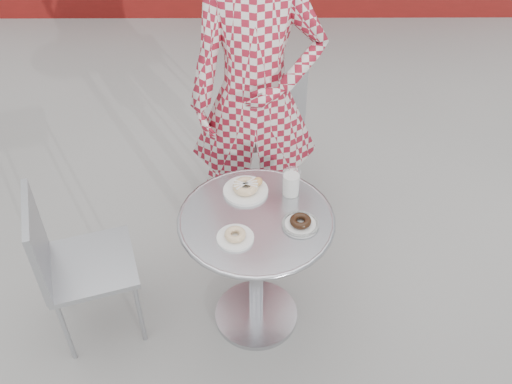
{
  "coord_description": "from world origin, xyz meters",
  "views": [
    {
      "loc": [
        -0.02,
        -1.73,
        2.38
      ],
      "look_at": [
        -0.01,
        0.12,
        0.76
      ],
      "focal_mm": 40.0,
      "sensor_mm": 36.0,
      "label": 1
    }
  ],
  "objects_px": {
    "chair_left": "(95,289)",
    "milk_cup": "(291,183)",
    "chair_far": "(257,153)",
    "plate_far": "(246,188)",
    "plate_near": "(235,236)",
    "bistro_table": "(256,245)",
    "seated_person": "(256,97)",
    "plate_checker": "(300,223)"
  },
  "relations": [
    {
      "from": "bistro_table",
      "to": "plate_checker",
      "type": "bearing_deg",
      "value": -14.28
    },
    {
      "from": "bistro_table",
      "to": "chair_left",
      "type": "distance_m",
      "value": 0.81
    },
    {
      "from": "chair_left",
      "to": "milk_cup",
      "type": "relative_size",
      "value": 6.53
    },
    {
      "from": "plate_checker",
      "to": "plate_near",
      "type": "bearing_deg",
      "value": -164.34
    },
    {
      "from": "plate_near",
      "to": "milk_cup",
      "type": "bearing_deg",
      "value": 49.19
    },
    {
      "from": "plate_checker",
      "to": "milk_cup",
      "type": "relative_size",
      "value": 1.26
    },
    {
      "from": "chair_far",
      "to": "plate_far",
      "type": "height_order",
      "value": "chair_far"
    },
    {
      "from": "bistro_table",
      "to": "chair_far",
      "type": "height_order",
      "value": "chair_far"
    },
    {
      "from": "chair_far",
      "to": "plate_checker",
      "type": "relative_size",
      "value": 5.66
    },
    {
      "from": "chair_far",
      "to": "plate_far",
      "type": "xyz_separation_m",
      "value": [
        -0.06,
        -0.83,
        0.43
      ]
    },
    {
      "from": "chair_far",
      "to": "plate_near",
      "type": "height_order",
      "value": "chair_far"
    },
    {
      "from": "plate_near",
      "to": "chair_left",
      "type": "bearing_deg",
      "value": 172.04
    },
    {
      "from": "chair_far",
      "to": "plate_near",
      "type": "relative_size",
      "value": 5.82
    },
    {
      "from": "chair_far",
      "to": "plate_far",
      "type": "bearing_deg",
      "value": 68.8
    },
    {
      "from": "chair_left",
      "to": "plate_checker",
      "type": "xyz_separation_m",
      "value": [
        0.95,
        -0.02,
        0.45
      ]
    },
    {
      "from": "plate_far",
      "to": "bistro_table",
      "type": "bearing_deg",
      "value": -75.61
    },
    {
      "from": "chair_far",
      "to": "seated_person",
      "type": "xyz_separation_m",
      "value": [
        -0.01,
        -0.38,
        0.63
      ]
    },
    {
      "from": "chair_left",
      "to": "plate_near",
      "type": "xyz_separation_m",
      "value": [
        0.68,
        -0.1,
        0.45
      ]
    },
    {
      "from": "plate_far",
      "to": "milk_cup",
      "type": "xyz_separation_m",
      "value": [
        0.2,
        -0.01,
        0.04
      ]
    },
    {
      "from": "plate_far",
      "to": "chair_far",
      "type": "bearing_deg",
      "value": 86.18
    },
    {
      "from": "plate_near",
      "to": "bistro_table",
      "type": "bearing_deg",
      "value": 54.86
    },
    {
      "from": "plate_far",
      "to": "milk_cup",
      "type": "height_order",
      "value": "milk_cup"
    },
    {
      "from": "milk_cup",
      "to": "bistro_table",
      "type": "bearing_deg",
      "value": -134.68
    },
    {
      "from": "chair_far",
      "to": "plate_near",
      "type": "xyz_separation_m",
      "value": [
        -0.1,
        -1.12,
        0.43
      ]
    },
    {
      "from": "chair_left",
      "to": "seated_person",
      "type": "relative_size",
      "value": 0.46
    },
    {
      "from": "chair_far",
      "to": "seated_person",
      "type": "height_order",
      "value": "seated_person"
    },
    {
      "from": "chair_left",
      "to": "milk_cup",
      "type": "height_order",
      "value": "chair_left"
    },
    {
      "from": "bistro_table",
      "to": "seated_person",
      "type": "bearing_deg",
      "value": 89.75
    },
    {
      "from": "chair_left",
      "to": "plate_far",
      "type": "relative_size",
      "value": 4.06
    },
    {
      "from": "chair_far",
      "to": "chair_left",
      "type": "bearing_deg",
      "value": 35.44
    },
    {
      "from": "bistro_table",
      "to": "chair_far",
      "type": "bearing_deg",
      "value": 89.34
    },
    {
      "from": "seated_person",
      "to": "plate_near",
      "type": "xyz_separation_m",
      "value": [
        -0.09,
        -0.75,
        -0.2
      ]
    },
    {
      "from": "chair_far",
      "to": "plate_near",
      "type": "distance_m",
      "value": 1.2
    },
    {
      "from": "bistro_table",
      "to": "plate_near",
      "type": "distance_m",
      "value": 0.24
    },
    {
      "from": "chair_left",
      "to": "bistro_table",
      "type": "bearing_deg",
      "value": -105.58
    },
    {
      "from": "chair_far",
      "to": "plate_checker",
      "type": "bearing_deg",
      "value": 82.09
    },
    {
      "from": "seated_person",
      "to": "chair_left",
      "type": "bearing_deg",
      "value": -141.96
    },
    {
      "from": "chair_left",
      "to": "plate_near",
      "type": "height_order",
      "value": "chair_left"
    },
    {
      "from": "milk_cup",
      "to": "plate_near",
      "type": "bearing_deg",
      "value": -130.81
    },
    {
      "from": "chair_far",
      "to": "plate_far",
      "type": "distance_m",
      "value": 0.94
    },
    {
      "from": "chair_far",
      "to": "seated_person",
      "type": "relative_size",
      "value": 0.5
    },
    {
      "from": "seated_person",
      "to": "milk_cup",
      "type": "bearing_deg",
      "value": -73.9
    }
  ]
}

